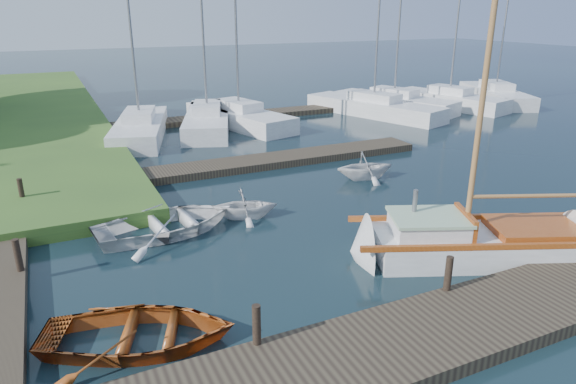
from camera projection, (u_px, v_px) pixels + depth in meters
name	position (u px, v px, depth m)	size (l,w,h in m)	color
ground	(288.00, 230.00, 15.04)	(160.00, 160.00, 0.00)	black
near_dock	(421.00, 338.00, 9.88)	(18.00, 2.20, 0.30)	#2E251D
far_dock	(265.00, 161.00, 21.33)	(14.00, 1.60, 0.30)	#2E251D
pontoon	(322.00, 109.00, 32.64)	(30.00, 1.60, 0.30)	#2E251D
mooring_post_1	(257.00, 325.00, 9.34)	(0.16, 0.16, 0.80)	black
mooring_post_2	(448.00, 273.00, 11.16)	(0.16, 0.16, 0.80)	black
mooring_post_4	(18.00, 255.00, 11.99)	(0.16, 0.16, 0.80)	black
mooring_post_5	(21.00, 191.00, 16.24)	(0.16, 0.16, 0.80)	black
sailboat	(478.00, 245.00, 13.33)	(7.35, 4.59, 9.83)	silver
dinghy	(138.00, 328.00, 9.79)	(2.62, 3.67, 0.76)	#89310C
tender_a	(167.00, 219.00, 14.74)	(2.91, 4.08, 0.84)	silver
tender_b	(245.00, 202.00, 15.80)	(1.69, 1.96, 1.03)	silver
tender_d	(365.00, 164.00, 19.46)	(1.90, 2.21, 1.16)	silver
marina_boat_0	(140.00, 126.00, 25.78)	(4.22, 7.92, 10.88)	silver
marina_boat_1	(208.00, 118.00, 27.64)	(4.71, 8.25, 11.53)	silver
marina_boat_2	(239.00, 116.00, 28.42)	(4.09, 8.07, 10.41)	silver
marina_boat_4	(374.00, 106.00, 31.18)	(5.04, 9.25, 10.93)	silver
marina_boat_5	(394.00, 101.00, 32.88)	(5.15, 8.36, 11.15)	silver
marina_boat_6	(449.00, 99.00, 33.69)	(4.23, 7.87, 10.33)	silver
marina_boat_7	(495.00, 94.00, 35.80)	(5.29, 8.44, 11.76)	silver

